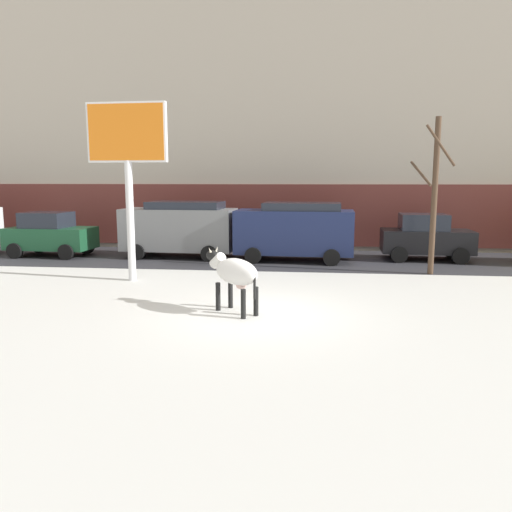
{
  "coord_description": "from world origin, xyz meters",
  "views": [
    {
      "loc": [
        1.25,
        -11.53,
        3.21
      ],
      "look_at": [
        -0.25,
        2.03,
        1.1
      ],
      "focal_mm": 34.72,
      "sensor_mm": 36.0,
      "label": 1
    }
  ],
  "objects_px": {
    "car_navy_van": "(295,230)",
    "billboard": "(127,143)",
    "cow_holstein": "(235,272)",
    "bare_tree_left_lot": "(434,193)",
    "car_darkgreen_hatchback": "(50,234)",
    "car_grey_van": "(180,228)",
    "car_black_hatchback": "(426,237)",
    "pedestrian_near_billboard": "(284,229)"
  },
  "relations": [
    {
      "from": "billboard",
      "to": "car_navy_van",
      "type": "height_order",
      "value": "billboard"
    },
    {
      "from": "cow_holstein",
      "to": "billboard",
      "type": "xyz_separation_m",
      "value": [
        -3.89,
        3.48,
        3.31
      ]
    },
    {
      "from": "cow_holstein",
      "to": "car_grey_van",
      "type": "height_order",
      "value": "car_grey_van"
    },
    {
      "from": "bare_tree_left_lot",
      "to": "cow_holstein",
      "type": "bearing_deg",
      "value": -136.38
    },
    {
      "from": "car_black_hatchback",
      "to": "car_darkgreen_hatchback",
      "type": "bearing_deg",
      "value": -177.62
    },
    {
      "from": "pedestrian_near_billboard",
      "to": "car_black_hatchback",
      "type": "bearing_deg",
      "value": -26.87
    },
    {
      "from": "car_grey_van",
      "to": "bare_tree_left_lot",
      "type": "relative_size",
      "value": 0.89
    },
    {
      "from": "pedestrian_near_billboard",
      "to": "bare_tree_left_lot",
      "type": "height_order",
      "value": "bare_tree_left_lot"
    },
    {
      "from": "car_black_hatchback",
      "to": "bare_tree_left_lot",
      "type": "relative_size",
      "value": 0.68
    },
    {
      "from": "cow_holstein",
      "to": "car_grey_van",
      "type": "xyz_separation_m",
      "value": [
        -3.6,
        8.36,
        0.24
      ]
    },
    {
      "from": "car_grey_van",
      "to": "pedestrian_near_billboard",
      "type": "relative_size",
      "value": 2.71
    },
    {
      "from": "cow_holstein",
      "to": "car_grey_van",
      "type": "bearing_deg",
      "value": 113.32
    },
    {
      "from": "car_darkgreen_hatchback",
      "to": "bare_tree_left_lot",
      "type": "xyz_separation_m",
      "value": [
        15.01,
        -2.46,
        1.83
      ]
    },
    {
      "from": "bare_tree_left_lot",
      "to": "billboard",
      "type": "bearing_deg",
      "value": -167.76
    },
    {
      "from": "car_navy_van",
      "to": "billboard",
      "type": "bearing_deg",
      "value": -138.77
    },
    {
      "from": "billboard",
      "to": "car_darkgreen_hatchback",
      "type": "distance_m",
      "value": 7.74
    },
    {
      "from": "cow_holstein",
      "to": "car_navy_van",
      "type": "bearing_deg",
      "value": 81.57
    },
    {
      "from": "billboard",
      "to": "car_navy_van",
      "type": "relative_size",
      "value": 1.19
    },
    {
      "from": "car_grey_van",
      "to": "car_navy_van",
      "type": "xyz_separation_m",
      "value": [
        4.78,
        -0.44,
        0.0
      ]
    },
    {
      "from": "car_darkgreen_hatchback",
      "to": "car_black_hatchback",
      "type": "xyz_separation_m",
      "value": [
        15.51,
        0.65,
        0.0
      ]
    },
    {
      "from": "car_black_hatchback",
      "to": "pedestrian_near_billboard",
      "type": "relative_size",
      "value": 2.07
    },
    {
      "from": "billboard",
      "to": "car_black_hatchback",
      "type": "distance_m",
      "value": 12.01
    },
    {
      "from": "car_navy_van",
      "to": "bare_tree_left_lot",
      "type": "height_order",
      "value": "bare_tree_left_lot"
    },
    {
      "from": "cow_holstein",
      "to": "bare_tree_left_lot",
      "type": "distance_m",
      "value": 8.3
    },
    {
      "from": "car_grey_van",
      "to": "pedestrian_near_billboard",
      "type": "xyz_separation_m",
      "value": [
        4.12,
        3.31,
        -0.36
      ]
    },
    {
      "from": "bare_tree_left_lot",
      "to": "car_black_hatchback",
      "type": "bearing_deg",
      "value": 80.81
    },
    {
      "from": "car_navy_van",
      "to": "bare_tree_left_lot",
      "type": "distance_m",
      "value": 5.46
    },
    {
      "from": "car_navy_van",
      "to": "car_black_hatchback",
      "type": "height_order",
      "value": "car_navy_van"
    },
    {
      "from": "car_black_hatchback",
      "to": "car_navy_van",
      "type": "bearing_deg",
      "value": -171.45
    },
    {
      "from": "car_darkgreen_hatchback",
      "to": "car_navy_van",
      "type": "xyz_separation_m",
      "value": [
        10.3,
        -0.14,
        0.32
      ]
    },
    {
      "from": "car_black_hatchback",
      "to": "pedestrian_near_billboard",
      "type": "xyz_separation_m",
      "value": [
        -5.86,
        2.97,
        -0.05
      ]
    },
    {
      "from": "car_darkgreen_hatchback",
      "to": "pedestrian_near_billboard",
      "type": "distance_m",
      "value": 10.31
    },
    {
      "from": "billboard",
      "to": "car_black_hatchback",
      "type": "height_order",
      "value": "billboard"
    },
    {
      "from": "car_navy_van",
      "to": "pedestrian_near_billboard",
      "type": "bearing_deg",
      "value": 99.87
    },
    {
      "from": "cow_holstein",
      "to": "car_darkgreen_hatchback",
      "type": "height_order",
      "value": "car_darkgreen_hatchback"
    },
    {
      "from": "car_grey_van",
      "to": "car_black_hatchback",
      "type": "xyz_separation_m",
      "value": [
        9.98,
        0.34,
        -0.32
      ]
    },
    {
      "from": "car_darkgreen_hatchback",
      "to": "car_navy_van",
      "type": "bearing_deg",
      "value": -0.76
    },
    {
      "from": "car_darkgreen_hatchback",
      "to": "pedestrian_near_billboard",
      "type": "relative_size",
      "value": 2.07
    },
    {
      "from": "billboard",
      "to": "car_black_hatchback",
      "type": "bearing_deg",
      "value": 26.95
    },
    {
      "from": "car_black_hatchback",
      "to": "pedestrian_near_billboard",
      "type": "bearing_deg",
      "value": 153.13
    },
    {
      "from": "bare_tree_left_lot",
      "to": "car_darkgreen_hatchback",
      "type": "bearing_deg",
      "value": 170.71
    },
    {
      "from": "billboard",
      "to": "car_navy_van",
      "type": "distance_m",
      "value": 7.4
    }
  ]
}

